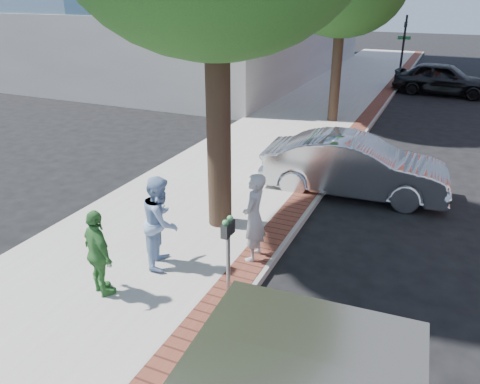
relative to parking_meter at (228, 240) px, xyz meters
The scene contains 12 objects.
ground 1.49m from the parking_meter, 147.44° to the left, with size 120.00×120.00×0.00m, color black.
sidewalk 8.83m from the parking_meter, 104.80° to the left, with size 5.00×60.00×0.15m, color #9E9991.
brick_strip 8.54m from the parking_meter, 90.26° to the left, with size 0.60×60.00×0.01m, color brown.
curb 8.55m from the parking_meter, 87.89° to the left, with size 0.10×60.00×0.15m, color gray.
office_base 26.35m from the parking_meter, 121.44° to the left, with size 18.20×22.20×4.00m, color gray.
signal_near 22.50m from the parking_meter, 89.59° to the left, with size 0.70×0.15×3.80m.
parking_meter is the anchor object (origin of this frame).
person_gray 1.27m from the parking_meter, 92.41° to the left, with size 0.65×0.43×1.79m, color #9E9EA3.
person_officer 1.64m from the parking_meter, 166.34° to the left, with size 0.87×0.68×1.80m, color #89A9D3.
person_green 2.21m from the parking_meter, 155.78° to the right, with size 0.93×0.39×1.59m, color #3C843C.
sedan_silver 5.72m from the parking_meter, 79.94° to the left, with size 1.67×4.79×1.58m, color #B0B2B8.
bg_car 20.68m from the parking_meter, 82.95° to the left, with size 1.96×4.87×1.66m, color black.
Camera 1 is at (3.73, -6.64, 5.05)m, focal length 35.00 mm.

